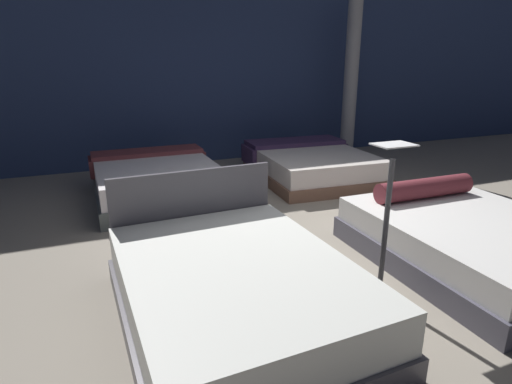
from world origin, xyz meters
name	(u,v)px	position (x,y,z in m)	size (l,w,h in m)	color
ground_plane	(304,237)	(0.00, 0.00, -0.01)	(18.00, 18.00, 0.02)	gray
showroom_back_wall	(203,61)	(0.00, 3.75, 1.75)	(18.00, 0.06, 3.50)	navy
bed_0	(235,290)	(-1.14, -1.10, 0.23)	(1.59, 2.07, 0.86)	#57545C
bed_1	(471,240)	(1.12, -1.07, 0.22)	(1.65, 2.03, 0.63)	#4F4E5C
bed_2	(157,180)	(-1.19, 1.90, 0.23)	(1.63, 1.93, 0.52)	#4F5755
bed_3	(311,164)	(1.17, 1.95, 0.22)	(1.75, 2.08, 0.50)	brown
price_sign	(384,240)	(0.00, -1.23, 0.47)	(0.28, 0.24, 1.20)	#3F3F44
support_pillar	(352,61)	(2.62, 3.15, 1.75)	(0.26, 0.26, 3.50)	#99999E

